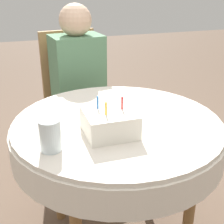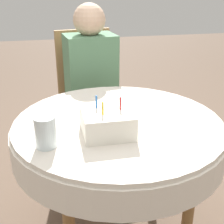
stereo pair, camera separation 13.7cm
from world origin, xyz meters
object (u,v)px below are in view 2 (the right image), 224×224
object	(u,v)px
chair	(89,96)
person	(92,75)
drinking_glass	(46,132)
birthday_cake	(107,122)

from	to	relation	value
chair	person	xyz separation A→B (m)	(0.01, -0.10, 0.19)
drinking_glass	birthday_cake	bearing A→B (deg)	14.33
person	drinking_glass	size ratio (longest dim) A/B	9.47
chair	person	bearing A→B (deg)	-90.00
chair	drinking_glass	bearing A→B (deg)	-113.09
person	birthday_cake	world-z (taller)	person
chair	birthday_cake	xyz separation A→B (m)	(-0.05, -0.98, 0.25)
chair	drinking_glass	world-z (taller)	chair
chair	drinking_glass	distance (m)	1.12
birthday_cake	drinking_glass	world-z (taller)	birthday_cake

